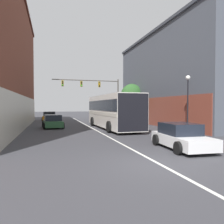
% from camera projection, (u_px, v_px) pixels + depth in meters
% --- Properties ---
extents(ground_plane, '(160.00, 160.00, 0.00)m').
position_uv_depth(ground_plane, '(159.00, 164.00, 8.47)').
color(ground_plane, '#38383D').
extents(lane_center_line, '(0.14, 39.04, 0.01)m').
position_uv_depth(lane_center_line, '(93.00, 129.00, 21.47)').
color(lane_center_line, silver).
rests_on(lane_center_line, ground_plane).
extents(building_right_storefront, '(8.83, 21.03, 11.02)m').
position_uv_depth(building_right_storefront, '(182.00, 79.00, 26.98)').
color(building_right_storefront, '#4C515B').
rests_on(building_right_storefront, ground_plane).
extents(bus, '(3.11, 10.78, 3.28)m').
position_uv_depth(bus, '(112.00, 110.00, 21.70)').
color(bus, silver).
rests_on(bus, ground_plane).
extents(hatchback_foreground, '(2.19, 4.13, 1.34)m').
position_uv_depth(hatchback_foreground, '(181.00, 137.00, 11.52)').
color(hatchback_foreground, silver).
rests_on(hatchback_foreground, ground_plane).
extents(parked_car_left_near, '(2.23, 3.94, 1.35)m').
position_uv_depth(parked_car_left_near, '(53.00, 122.00, 22.33)').
color(parked_car_left_near, '#285633').
rests_on(parked_car_left_near, ground_plane).
extents(parked_car_left_mid, '(2.28, 4.78, 1.37)m').
position_uv_depth(parked_car_left_mid, '(50.00, 116.00, 33.72)').
color(parked_car_left_mid, orange).
rests_on(parked_car_left_mid, ground_plane).
extents(traffic_signal_gantry, '(9.44, 0.36, 6.16)m').
position_uv_depth(traffic_signal_gantry, '(96.00, 89.00, 31.11)').
color(traffic_signal_gantry, '#514C47').
rests_on(traffic_signal_gantry, ground_plane).
extents(street_lamp, '(0.37, 0.37, 4.66)m').
position_uv_depth(street_lamp, '(188.00, 97.00, 17.17)').
color(street_lamp, black).
rests_on(street_lamp, ground_plane).
extents(street_tree_near, '(3.08, 2.77, 5.27)m').
position_uv_depth(street_tree_near, '(132.00, 96.00, 29.83)').
color(street_tree_near, brown).
rests_on(street_tree_near, ground_plane).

